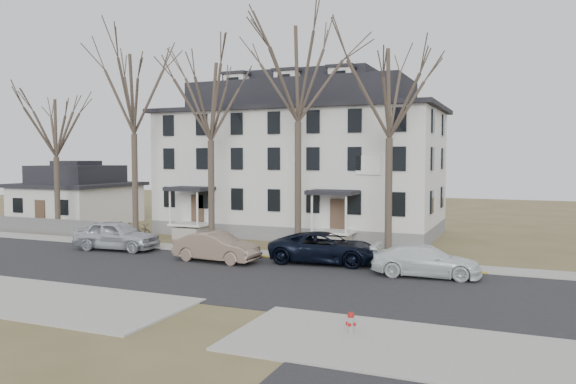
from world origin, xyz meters
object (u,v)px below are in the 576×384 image
at_px(car_white, 426,261).
at_px(small_house, 77,197).
at_px(fire_hydrant, 351,324).
at_px(tree_center, 298,66).
at_px(car_tan, 216,248).
at_px(tree_mid_left, 211,96).
at_px(car_silver, 117,236).
at_px(bicycle_right, 125,229).
at_px(car_navy, 325,248).
at_px(bicycle_left, 141,231).
at_px(tree_far_left, 133,88).
at_px(boarding_house, 301,161).
at_px(tree_mid_right, 390,87).
at_px(tree_bungalow, 55,124).

bearing_deg(car_white, small_house, 66.37).
distance_m(small_house, fire_hydrant, 36.78).
height_order(tree_center, car_tan, tree_center).
bearing_deg(tree_mid_left, car_tan, -57.00).
xyz_separation_m(small_house, car_white, (31.30, -10.61, -1.51)).
xyz_separation_m(car_silver, bicycle_right, (-3.82, 5.45, -0.41)).
bearing_deg(car_navy, bicycle_left, 69.15).
bearing_deg(tree_far_left, tree_center, 0.00).
bearing_deg(bicycle_right, car_white, -124.29).
relative_size(boarding_house, fire_hydrant, 27.44).
xyz_separation_m(small_house, car_tan, (20.21, -11.14, -1.46)).
height_order(tree_mid_left, car_tan, tree_mid_left).
bearing_deg(tree_mid_right, boarding_house, 136.19).
distance_m(car_tan, car_navy, 5.89).
relative_size(tree_center, car_tan, 3.07).
bearing_deg(small_house, boarding_house, 5.59).
height_order(tree_mid_right, bicycle_left, tree_mid_right).
xyz_separation_m(tree_mid_right, tree_bungalow, (-24.50, 0.00, -1.48)).
relative_size(small_house, tree_mid_right, 0.68).
bearing_deg(fire_hydrant, car_navy, 112.82).
relative_size(small_house, car_tan, 1.82).
bearing_deg(car_silver, tree_mid_left, -52.36).
height_order(boarding_house, tree_mid_right, tree_mid_right).
distance_m(boarding_house, tree_far_left, 13.12).
bearing_deg(boarding_house, tree_center, -69.80).
xyz_separation_m(tree_bungalow, car_navy, (21.80, -3.08, -7.30)).
distance_m(car_white, bicycle_right, 23.19).
height_order(car_silver, fire_hydrant, car_silver).
bearing_deg(tree_mid_right, tree_bungalow, 180.00).
height_order(tree_far_left, car_white, tree_far_left).
distance_m(tree_bungalow, bicycle_left, 10.18).
bearing_deg(small_house, car_navy, -19.79).
bearing_deg(boarding_house, bicycle_right, -149.01).
bearing_deg(tree_center, tree_far_left, 180.00).
bearing_deg(car_silver, bicycle_left, 16.97).
height_order(car_navy, bicycle_left, car_navy).
relative_size(tree_bungalow, car_silver, 2.03).
bearing_deg(small_house, tree_center, -15.08).
bearing_deg(tree_far_left, bicycle_right, 145.50).
relative_size(tree_far_left, car_silver, 2.59).
distance_m(car_tan, fire_hydrant, 13.90).
bearing_deg(car_silver, tree_center, -73.92).
bearing_deg(boarding_house, fire_hydrant, -64.90).
xyz_separation_m(boarding_house, tree_center, (3.00, -8.15, 5.71)).
xyz_separation_m(tree_mid_right, car_tan, (-8.29, -4.94, -8.81)).
bearing_deg(car_tan, tree_mid_right, -55.95).
xyz_separation_m(tree_far_left, tree_bungalow, (-7.00, 0.00, -2.22)).
bearing_deg(tree_bungalow, tree_mid_right, 0.00).
distance_m(tree_mid_left, car_white, 17.39).
xyz_separation_m(car_silver, car_navy, (13.12, 0.89, -0.08)).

